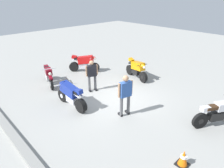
{
  "coord_description": "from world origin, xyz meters",
  "views": [
    {
      "loc": [
        -6.12,
        5.95,
        4.72
      ],
      "look_at": [
        0.16,
        0.06,
        0.75
      ],
      "focal_mm": 32.34,
      "sensor_mm": 36.0,
      "label": 1
    }
  ],
  "objects_px": {
    "motorcycle_silver_cruiser": "(217,113)",
    "traffic_cone": "(183,158)",
    "motorcycle_blue_sportbike": "(71,94)",
    "person_in_blue_shirt": "(125,93)",
    "motorcycle_maroon_cruiser": "(49,75)",
    "person_in_black_shirt": "(92,74)",
    "motorcycle_orange_sportbike": "(137,69)",
    "motorcycle_red_sportbike": "(84,63)"
  },
  "relations": [
    {
      "from": "motorcycle_silver_cruiser",
      "to": "traffic_cone",
      "type": "bearing_deg",
      "value": -149.04
    },
    {
      "from": "motorcycle_blue_sportbike",
      "to": "person_in_blue_shirt",
      "type": "relative_size",
      "value": 1.1
    },
    {
      "from": "motorcycle_maroon_cruiser",
      "to": "person_in_black_shirt",
      "type": "xyz_separation_m",
      "value": [
        -2.25,
        -1.26,
        0.4
      ]
    },
    {
      "from": "motorcycle_maroon_cruiser",
      "to": "motorcycle_orange_sportbike",
      "type": "bearing_deg",
      "value": 74.55
    },
    {
      "from": "traffic_cone",
      "to": "motorcycle_orange_sportbike",
      "type": "bearing_deg",
      "value": -37.66
    },
    {
      "from": "motorcycle_red_sportbike",
      "to": "person_in_blue_shirt",
      "type": "height_order",
      "value": "person_in_blue_shirt"
    },
    {
      "from": "motorcycle_orange_sportbike",
      "to": "traffic_cone",
      "type": "bearing_deg",
      "value": -22.7
    },
    {
      "from": "motorcycle_orange_sportbike",
      "to": "traffic_cone",
      "type": "distance_m",
      "value": 6.67
    },
    {
      "from": "motorcycle_silver_cruiser",
      "to": "motorcycle_blue_sportbike",
      "type": "xyz_separation_m",
      "value": [
        4.99,
        3.26,
        0.07
      ]
    },
    {
      "from": "motorcycle_red_sportbike",
      "to": "person_in_black_shirt",
      "type": "bearing_deg",
      "value": -69.09
    },
    {
      "from": "motorcycle_maroon_cruiser",
      "to": "traffic_cone",
      "type": "distance_m",
      "value": 8.03
    },
    {
      "from": "traffic_cone",
      "to": "motorcycle_silver_cruiser",
      "type": "bearing_deg",
      "value": -86.49
    },
    {
      "from": "motorcycle_silver_cruiser",
      "to": "person_in_black_shirt",
      "type": "relative_size",
      "value": 1.17
    },
    {
      "from": "motorcycle_orange_sportbike",
      "to": "person_in_black_shirt",
      "type": "height_order",
      "value": "person_in_black_shirt"
    },
    {
      "from": "traffic_cone",
      "to": "motorcycle_blue_sportbike",
      "type": "bearing_deg",
      "value": 5.87
    },
    {
      "from": "motorcycle_maroon_cruiser",
      "to": "motorcycle_red_sportbike",
      "type": "distance_m",
      "value": 2.59
    },
    {
      "from": "motorcycle_maroon_cruiser",
      "to": "motorcycle_red_sportbike",
      "type": "height_order",
      "value": "motorcycle_red_sportbike"
    },
    {
      "from": "motorcycle_maroon_cruiser",
      "to": "person_in_blue_shirt",
      "type": "bearing_deg",
      "value": 27.09
    },
    {
      "from": "motorcycle_maroon_cruiser",
      "to": "person_in_blue_shirt",
      "type": "distance_m",
      "value": 5.08
    },
    {
      "from": "person_in_blue_shirt",
      "to": "traffic_cone",
      "type": "bearing_deg",
      "value": 179.41
    },
    {
      "from": "person_in_black_shirt",
      "to": "traffic_cone",
      "type": "height_order",
      "value": "person_in_black_shirt"
    },
    {
      "from": "motorcycle_silver_cruiser",
      "to": "motorcycle_red_sportbike",
      "type": "relative_size",
      "value": 1.2
    },
    {
      "from": "motorcycle_orange_sportbike",
      "to": "traffic_cone",
      "type": "height_order",
      "value": "motorcycle_orange_sportbike"
    },
    {
      "from": "motorcycle_red_sportbike",
      "to": "motorcycle_orange_sportbike",
      "type": "height_order",
      "value": "same"
    },
    {
      "from": "motorcycle_silver_cruiser",
      "to": "traffic_cone",
      "type": "relative_size",
      "value": 3.6
    },
    {
      "from": "motorcycle_maroon_cruiser",
      "to": "person_in_blue_shirt",
      "type": "height_order",
      "value": "person_in_blue_shirt"
    },
    {
      "from": "motorcycle_maroon_cruiser",
      "to": "person_in_blue_shirt",
      "type": "xyz_separation_m",
      "value": [
        -4.99,
        -0.81,
        0.51
      ]
    },
    {
      "from": "motorcycle_blue_sportbike",
      "to": "motorcycle_maroon_cruiser",
      "type": "bearing_deg",
      "value": -10.86
    },
    {
      "from": "traffic_cone",
      "to": "person_in_blue_shirt",
      "type": "bearing_deg",
      "value": -12.86
    },
    {
      "from": "motorcycle_maroon_cruiser",
      "to": "motorcycle_orange_sportbike",
      "type": "height_order",
      "value": "motorcycle_orange_sportbike"
    },
    {
      "from": "motorcycle_blue_sportbike",
      "to": "motorcycle_orange_sportbike",
      "type": "bearing_deg",
      "value": -91.17
    },
    {
      "from": "motorcycle_maroon_cruiser",
      "to": "traffic_cone",
      "type": "xyz_separation_m",
      "value": [
        -8.02,
        -0.11,
        -0.26
      ]
    },
    {
      "from": "motorcycle_red_sportbike",
      "to": "motorcycle_blue_sportbike",
      "type": "bearing_deg",
      "value": -85.11
    },
    {
      "from": "person_in_black_shirt",
      "to": "person_in_blue_shirt",
      "type": "distance_m",
      "value": 2.79
    },
    {
      "from": "motorcycle_orange_sportbike",
      "to": "motorcycle_maroon_cruiser",
      "type": "bearing_deg",
      "value": -108.41
    },
    {
      "from": "motorcycle_orange_sportbike",
      "to": "person_in_blue_shirt",
      "type": "relative_size",
      "value": 1.09
    },
    {
      "from": "motorcycle_orange_sportbike",
      "to": "motorcycle_silver_cruiser",
      "type": "bearing_deg",
      "value": 0.28
    },
    {
      "from": "motorcycle_red_sportbike",
      "to": "motorcycle_orange_sportbike",
      "type": "xyz_separation_m",
      "value": [
        -2.99,
        -1.6,
        0.0
      ]
    },
    {
      "from": "person_in_black_shirt",
      "to": "motorcycle_red_sportbike",
      "type": "bearing_deg",
      "value": 173.5
    },
    {
      "from": "motorcycle_maroon_cruiser",
      "to": "traffic_cone",
      "type": "height_order",
      "value": "motorcycle_maroon_cruiser"
    },
    {
      "from": "person_in_black_shirt",
      "to": "motorcycle_silver_cruiser",
      "type": "bearing_deg",
      "value": 37.17
    },
    {
      "from": "motorcycle_maroon_cruiser",
      "to": "person_in_black_shirt",
      "type": "relative_size",
      "value": 1.25
    }
  ]
}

